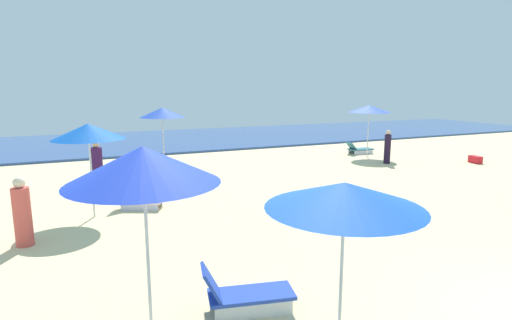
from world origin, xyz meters
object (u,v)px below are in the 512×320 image
beachgoer_2 (97,167)px  lounge_chair_2_0 (138,200)px  umbrella_1 (162,113)px  umbrella_3 (345,195)px  beachgoer_1 (22,214)px  lounge_chair_1_0 (143,168)px  umbrella_2 (88,132)px  cooler_box_0 (475,159)px  umbrella_4 (369,109)px  lounge_chair_4_0 (359,149)px  lounge_chair_0_0 (244,295)px  umbrella_0 (143,165)px  beachgoer_0 (387,148)px

beachgoer_2 → lounge_chair_2_0: bearing=-77.4°
umbrella_1 → umbrella_3: size_ratio=1.19×
umbrella_1 → beachgoer_1: bearing=-122.3°
lounge_chair_1_0 → umbrella_2: bearing=-178.8°
umbrella_2 → beachgoer_2: (0.27, 3.40, -1.59)m
beachgoer_2 → cooler_box_0: beachgoer_2 is taller
umbrella_2 → beachgoer_1: size_ratio=1.63×
umbrella_4 → lounge_chair_4_0: bearing=76.7°
umbrella_4 → umbrella_1: bearing=175.0°
umbrella_1 → beachgoer_1: (-4.59, -7.26, -1.74)m
umbrella_1 → umbrella_4: 10.32m
lounge_chair_1_0 → umbrella_4: size_ratio=0.56×
lounge_chair_0_0 → beachgoer_2: size_ratio=0.92×
umbrella_4 → lounge_chair_4_0: 2.41m
umbrella_0 → cooler_box_0: (16.32, 7.08, -2.27)m
umbrella_3 → beachgoer_0: (9.86, 9.97, -1.28)m
lounge_chair_2_0 → beachgoer_1: (-2.74, -1.87, 0.50)m
umbrella_3 → beachgoer_0: bearing=45.3°
umbrella_2 → cooler_box_0: size_ratio=4.35×
lounge_chair_4_0 → beachgoer_0: size_ratio=0.94×
beachgoer_0 → lounge_chair_1_0: bearing=-35.0°
umbrella_2 → umbrella_0: bearing=-84.5°
beachgoer_2 → cooler_box_0: 16.76m
lounge_chair_0_0 → cooler_box_0: (14.90, 7.37, -0.11)m
umbrella_0 → lounge_chair_2_0: bearing=83.9°
lounge_chair_0_0 → umbrella_1: umbrella_1 is taller
beachgoer_0 → cooler_box_0: 4.29m
lounge_chair_4_0 → beachgoer_1: beachgoer_1 is taller
lounge_chair_0_0 → beachgoer_1: size_ratio=0.97×
lounge_chair_0_0 → lounge_chair_2_0: size_ratio=1.06×
umbrella_3 → beachgoer_1: 7.32m
umbrella_1 → lounge_chair_4_0: size_ratio=1.81×
lounge_chair_2_0 → beachgoer_0: 12.03m
beachgoer_2 → cooler_box_0: (16.61, -2.11, -0.61)m
umbrella_4 → beachgoer_1: umbrella_4 is taller
lounge_chair_2_0 → beachgoer_0: size_ratio=0.92×
umbrella_3 → lounge_chair_0_0: bearing=138.8°
umbrella_2 → lounge_chair_1_0: bearing=68.2°
beachgoer_2 → lounge_chair_4_0: bearing=5.5°
umbrella_0 → beachgoer_1: 5.04m
lounge_chair_1_0 → lounge_chair_4_0: lounge_chair_1_0 is taller
umbrella_4 → lounge_chair_4_0: (0.22, 0.93, -2.21)m
lounge_chair_1_0 → umbrella_4: (11.26, -0.42, 2.20)m
umbrella_1 → umbrella_4: size_ratio=1.01×
umbrella_3 → umbrella_4: umbrella_4 is taller
lounge_chair_2_0 → cooler_box_0: 15.69m
cooler_box_0 → lounge_chair_4_0: bearing=-133.3°
umbrella_3 → cooler_box_0: 16.22m
beachgoer_1 → beachgoer_2: bearing=47.5°
umbrella_3 → cooler_box_0: bearing=31.2°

